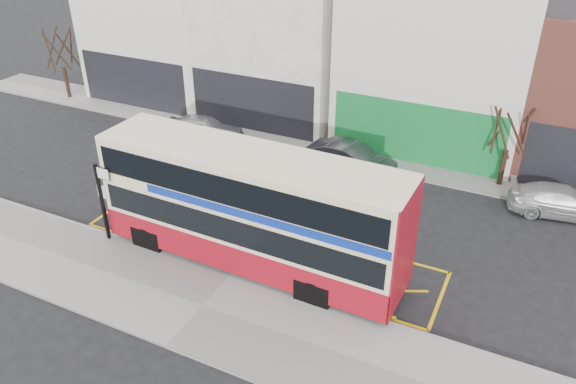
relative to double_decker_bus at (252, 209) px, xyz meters
The scene contains 15 objects.
ground 2.47m from the double_decker_bus, 115.43° to the right, with size 120.00×120.00×0.00m, color black.
pavement 3.75m from the double_decker_bus, 96.03° to the right, with size 40.00×4.00×0.15m, color gray.
kerb 2.52m from the double_decker_bus, 106.84° to the right, with size 40.00×0.15×0.15m, color gray.
far_pavement 10.60m from the double_decker_bus, 91.73° to the left, with size 50.00×3.00×0.15m, color gray.
road_markings 2.55m from the double_decker_bus, 108.34° to the left, with size 14.00×3.40×0.01m, color gold, non-canonical shape.
terrace_far_left 20.06m from the double_decker_bus, 133.95° to the left, with size 8.00×8.01×10.80m.
terrace_left 15.75m from the double_decker_bus, 112.08° to the left, with size 8.00×8.01×11.80m.
terrace_green_shop 14.93m from the double_decker_bus, 77.46° to the left, with size 9.00×8.01×11.30m.
double_decker_bus is the anchor object (origin of this frame).
bus_stop_post 5.85m from the double_decker_bus, 167.50° to the right, with size 0.81×0.14×3.26m.
car_silver 11.22m from the double_decker_bus, 132.74° to the left, with size 1.72×4.28×1.46m, color silver.
car_grey 8.45m from the double_decker_bus, 85.05° to the left, with size 1.53×4.39×1.44m, color #393B40.
car_white 13.30m from the double_decker_bus, 40.70° to the left, with size 1.75×4.29×1.25m, color #BCBCBC.
street_tree_left 21.23m from the double_decker_bus, 152.28° to the left, with size 2.58×2.58×5.58m.
street_tree_right 12.42m from the double_decker_bus, 53.57° to the left, with size 2.30×2.30×4.97m.
Camera 1 is at (8.75, -13.84, 12.70)m, focal length 35.00 mm.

